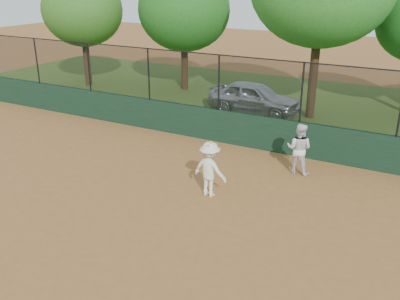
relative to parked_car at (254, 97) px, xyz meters
The scene contains 9 objects.
ground 10.08m from the parked_car, 85.93° to the right, with size 80.00×80.00×0.00m, color #935F2F.
back_wall 4.09m from the parked_car, 79.96° to the right, with size 26.00×0.20×1.20m, color #173320.
grass_strip 2.21m from the parked_car, 70.12° to the left, with size 36.00×12.00×0.01m, color #314D18.
parked_car is the anchor object (origin of this frame).
player_second 6.52m from the parked_car, 55.95° to the right, with size 0.78×0.61×1.60m, color white.
player_main 8.28m from the parked_car, 76.43° to the right, with size 1.08×0.79×1.79m.
fence_assembly 4.37m from the parked_car, 80.35° to the right, with size 26.00×0.06×2.00m.
tree_0 10.73m from the parked_car, behind, with size 4.41×4.01×5.93m.
tree_1 6.42m from the parked_car, 154.46° to the left, with size 4.79×4.36×6.15m.
Camera 1 is at (6.31, -7.97, 5.77)m, focal length 40.00 mm.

